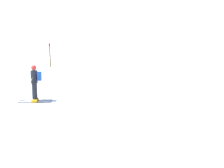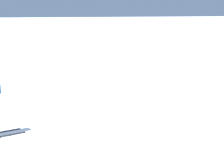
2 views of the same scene
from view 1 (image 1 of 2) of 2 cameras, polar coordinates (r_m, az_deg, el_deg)
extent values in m
plane|color=white|center=(15.48, -15.61, -4.27)|extent=(300.00, 300.00, 0.00)
cube|color=black|center=(16.40, -13.76, -2.86)|extent=(0.60, 1.66, 0.01)
cube|color=black|center=(16.07, -14.02, -3.30)|extent=(0.60, 1.66, 0.01)
cube|color=orange|center=(16.38, -13.78, -2.64)|extent=(0.22, 0.31, 0.12)
cube|color=orange|center=(16.05, -14.03, -3.08)|extent=(0.22, 0.31, 0.12)
cylinder|color=black|center=(16.14, -13.96, -1.24)|extent=(0.45, 0.36, 0.84)
cylinder|color=black|center=(16.05, -14.06, 1.29)|extent=(0.52, 0.46, 0.68)
sphere|color=tan|center=(16.00, -14.12, 2.81)|extent=(0.32, 0.30, 0.26)
sphere|color=#AD231E|center=(16.00, -14.12, 2.91)|extent=(0.37, 0.34, 0.30)
cube|color=#194293|center=(15.99, -13.15, 1.41)|extent=(0.39, 0.28, 0.48)
cylinder|color=#B7B7BC|center=(16.60, -14.68, -0.58)|extent=(0.08, 0.57, 1.18)
cylinder|color=#B7B7BC|center=(15.80, -15.35, -1.40)|extent=(0.76, 0.32, 1.25)
cylinder|color=brown|center=(22.60, -11.28, 5.20)|extent=(0.08, 0.08, 1.77)
cylinder|color=red|center=(22.46, -11.39, 7.03)|extent=(0.13, 0.13, 0.10)
camera|label=2|loc=(8.54, -46.19, -4.38)|focal=60.00mm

